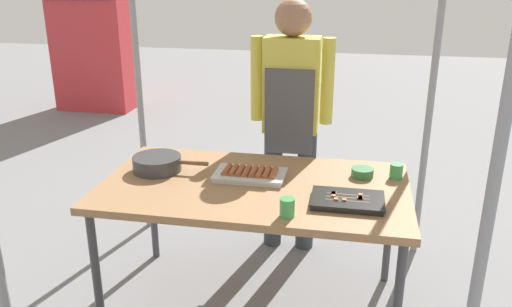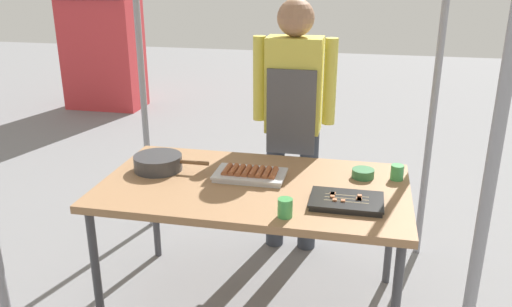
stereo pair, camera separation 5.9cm
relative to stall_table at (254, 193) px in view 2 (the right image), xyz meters
The scene contains 10 objects.
ground_plane 0.70m from the stall_table, ahead, with size 18.00×18.00×0.00m, color slate.
stall_table is the anchor object (origin of this frame).
tray_grilled_sausages 0.11m from the stall_table, 118.01° to the left, with size 0.38×0.23×0.05m.
tray_meat_skewers 0.51m from the stall_table, 17.71° to the right, with size 0.35×0.24×0.04m.
cooking_wok 0.58m from the stall_table, behind, with size 0.43×0.27×0.08m.
condiment_bowl 0.60m from the stall_table, 20.08° to the left, with size 0.12×0.12×0.05m, color #33723F.
drink_cup_near_edge 0.42m from the stall_table, 57.49° to the right, with size 0.07×0.07×0.09m, color #3F994C.
drink_cup_by_wok 0.77m from the stall_table, 16.29° to the left, with size 0.07×0.07×0.08m, color #3F994C.
vendor_woman 0.77m from the stall_table, 81.88° to the left, with size 0.52×0.23×1.64m.
neighbor_stall_left 4.82m from the stall_table, 126.50° to the left, with size 0.97×0.57×2.00m.
Camera 2 is at (0.54, -2.48, 1.84)m, focal length 36.98 mm.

